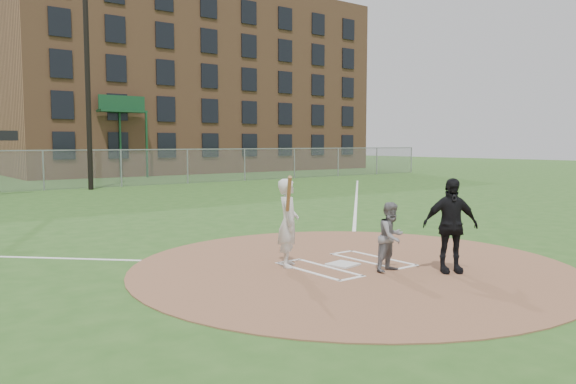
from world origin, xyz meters
TOP-DOWN VIEW (x-y plane):
  - ground at (0.00, 0.00)m, footprint 140.00×140.00m
  - dirt_circle at (0.00, 0.00)m, footprint 8.40×8.40m
  - home_plate at (-0.11, 0.13)m, footprint 0.58×0.58m
  - foul_line_first at (9.00, 9.00)m, footprint 17.04×17.04m
  - catcher at (0.25, -0.77)m, footprint 0.67×0.55m
  - umpire at (1.03, -1.47)m, footprint 1.07×0.91m
  - batters_boxes at (0.00, 0.15)m, footprint 2.08×1.88m
  - batter_at_plate at (-1.00, 0.70)m, footprint 0.84×1.03m
  - outfield_fence at (0.00, 22.00)m, footprint 56.08×0.08m
  - brick_warehouse at (16.00, 37.96)m, footprint 30.00×17.17m
  - light_pole at (2.00, 21.00)m, footprint 1.20×0.30m

SIDE VIEW (x-z plane):
  - ground at x=0.00m, z-range 0.00..0.00m
  - foul_line_first at x=9.00m, z-range 0.00..0.01m
  - dirt_circle at x=0.00m, z-range 0.00..0.02m
  - batters_boxes at x=0.00m, z-range 0.02..0.03m
  - home_plate at x=-0.11m, z-range 0.02..0.05m
  - catcher at x=0.25m, z-range 0.02..1.29m
  - batter_at_plate at x=-1.00m, z-range -0.03..1.75m
  - umpire at x=1.03m, z-range 0.02..1.74m
  - outfield_fence at x=0.00m, z-range 0.00..2.03m
  - light_pole at x=2.00m, z-range 0.50..12.72m
  - brick_warehouse at x=16.00m, z-range 0.00..15.00m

